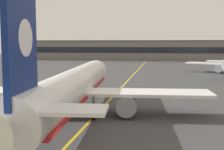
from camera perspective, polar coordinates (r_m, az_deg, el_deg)
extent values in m
cube|color=yellow|center=(50.43, 0.67, -3.56)|extent=(1.79, 180.00, 0.01)
cylinder|color=white|center=(35.41, -7.26, -2.00)|extent=(6.63, 36.19, 3.80)
cone|color=white|center=(54.33, -3.10, 0.84)|extent=(3.80, 2.88, 3.61)
cube|color=red|center=(35.58, -7.24, -3.66)|extent=(6.33, 33.31, 0.44)
cube|color=black|center=(52.39, -3.38, 1.38)|extent=(2.93, 1.32, 0.60)
cube|color=white|center=(36.12, -7.05, -3.21)|extent=(32.28, 7.31, 0.36)
cylinder|color=gray|center=(37.14, -16.79, -5.07)|extent=(2.58, 3.77, 2.30)
cylinder|color=black|center=(38.84, -15.79, -4.56)|extent=(1.96, 0.33, 1.95)
cylinder|color=gray|center=(34.65, 2.78, -5.61)|extent=(2.58, 3.77, 2.30)
cylinder|color=black|center=(36.46, 2.88, -5.02)|extent=(1.96, 0.33, 1.95)
cube|color=navy|center=(19.88, -16.82, 4.69)|extent=(0.78, 4.82, 7.20)
cylinder|color=white|center=(20.16, -16.57, 6.76)|extent=(0.63, 2.43, 2.40)
cube|color=white|center=(19.75, -17.12, -6.14)|extent=(11.19, 3.66, 0.24)
cylinder|color=#4C4C51|center=(49.84, -3.82, -1.98)|extent=(0.24, 0.24, 1.60)
cylinder|color=black|center=(49.99, -3.81, -3.14)|extent=(0.47, 0.93, 0.90)
cylinder|color=#4C4C51|center=(34.43, -12.16, -5.23)|extent=(0.24, 0.24, 1.60)
cylinder|color=black|center=(34.66, -12.12, -7.05)|extent=(0.50, 1.33, 1.30)
cylinder|color=#4C4C51|center=(33.32, -3.53, -5.48)|extent=(0.24, 0.24, 1.60)
cylinder|color=black|center=(33.56, -3.52, -7.36)|extent=(0.50, 1.33, 1.30)
cylinder|color=gray|center=(89.75, 19.81, 1.22)|extent=(3.52, 4.18, 2.28)
cylinder|color=black|center=(91.54, 20.07, 1.30)|extent=(1.85, 0.94, 1.94)
cone|color=orange|center=(51.93, -0.63, -2.98)|extent=(0.36, 0.36, 0.55)
cylinder|color=white|center=(51.92, -0.63, -2.95)|extent=(0.23, 0.23, 0.07)
cube|color=orange|center=(51.97, -0.63, -3.26)|extent=(0.44, 0.44, 0.03)
cube|color=slate|center=(151.25, 5.15, 4.63)|extent=(134.60, 12.00, 9.42)
cube|color=black|center=(145.21, 4.98, 4.73)|extent=(129.22, 0.12, 2.80)
cube|color=#4E4A47|center=(151.21, 5.17, 6.49)|extent=(135.00, 12.40, 0.40)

